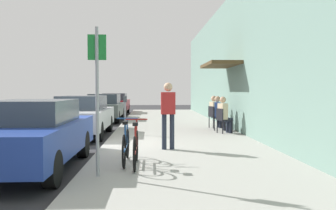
{
  "coord_description": "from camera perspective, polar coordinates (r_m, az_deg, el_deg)",
  "views": [
    {
      "loc": [
        1.33,
        -9.95,
        1.62
      ],
      "look_at": [
        2.25,
        8.78,
        0.86
      ],
      "focal_mm": 38.12,
      "sensor_mm": 36.0,
      "label": 1
    }
  ],
  "objects": [
    {
      "name": "parked_car_1",
      "position": [
        13.0,
        -13.58,
        -1.62
      ],
      "size": [
        1.8,
        4.4,
        1.43
      ],
      "color": "#B7B7BC",
      "rests_on": "ground_plane"
    },
    {
      "name": "cafe_chair_0",
      "position": [
        12.66,
        8.73,
        -2.21
      ],
      "size": [
        0.56,
        0.56,
        0.87
      ],
      "color": "black",
      "rests_on": "sidewalk_slab"
    },
    {
      "name": "pedestrian_standing",
      "position": [
        9.05,
        0.02,
        -0.84
      ],
      "size": [
        0.36,
        0.22,
        1.7
      ],
      "color": "#232838",
      "rests_on": "sidewalk_slab"
    },
    {
      "name": "parked_car_0",
      "position": [
        7.78,
        -21.04,
        -4.33
      ],
      "size": [
        1.8,
        4.4,
        1.42
      ],
      "color": "navy",
      "rests_on": "ground_plane"
    },
    {
      "name": "seated_patron_1",
      "position": [
        13.6,
        8.15,
        -1.09
      ],
      "size": [
        0.47,
        0.42,
        1.29
      ],
      "color": "#232838",
      "rests_on": "sidewalk_slab"
    },
    {
      "name": "parked_car_2",
      "position": [
        19.12,
        -10.11,
        -0.34
      ],
      "size": [
        1.8,
        4.4,
        1.44
      ],
      "color": "#47514C",
      "rests_on": "ground_plane"
    },
    {
      "name": "street_sign",
      "position": [
        6.32,
        -11.26,
        2.46
      ],
      "size": [
        0.32,
        0.06,
        2.6
      ],
      "color": "gray",
      "rests_on": "sidewalk_slab"
    },
    {
      "name": "seated_patron_0",
      "position": [
        12.68,
        8.97,
        -1.34
      ],
      "size": [
        0.51,
        0.47,
        1.29
      ],
      "color": "#232838",
      "rests_on": "sidewalk_slab"
    },
    {
      "name": "bicycle_0",
      "position": [
        7.16,
        -5.18,
        -6.85
      ],
      "size": [
        0.46,
        1.71,
        0.9
      ],
      "color": "black",
      "rests_on": "sidewalk_slab"
    },
    {
      "name": "building_facade",
      "position": [
        12.46,
        12.74,
        7.29
      ],
      "size": [
        1.4,
        32.0,
        5.42
      ],
      "color": "gray",
      "rests_on": "ground_plane"
    },
    {
      "name": "ground_plane",
      "position": [
        10.17,
        -10.35,
        -6.88
      ],
      "size": [
        60.0,
        60.0,
        0.0
      ],
      "primitive_type": "plane",
      "color": "#2D2D30"
    },
    {
      "name": "cafe_chair_2",
      "position": [
        14.39,
        7.32,
        -1.66
      ],
      "size": [
        0.55,
        0.55,
        0.87
      ],
      "color": "black",
      "rests_on": "sidewalk_slab"
    },
    {
      "name": "cafe_chair_1",
      "position": [
        13.61,
        7.9,
        -1.89
      ],
      "size": [
        0.51,
        0.51,
        0.87
      ],
      "color": "black",
      "rests_on": "sidewalk_slab"
    },
    {
      "name": "sidewalk_slab",
      "position": [
        12.09,
        1.59,
        -5.09
      ],
      "size": [
        4.5,
        32.0,
        0.12
      ],
      "primitive_type": "cube",
      "color": "#9E9B93",
      "rests_on": "ground_plane"
    },
    {
      "name": "seated_patron_2",
      "position": [
        14.41,
        7.54,
        -0.89
      ],
      "size": [
        0.5,
        0.45,
        1.29
      ],
      "color": "#232838",
      "rests_on": "sidewalk_slab"
    },
    {
      "name": "parking_meter",
      "position": [
        12.37,
        -6.88,
        -1.09
      ],
      "size": [
        0.12,
        0.1,
        1.32
      ],
      "color": "slate",
      "rests_on": "sidewalk_slab"
    },
    {
      "name": "bicycle_1",
      "position": [
        7.45,
        -6.75,
        -6.49
      ],
      "size": [
        0.46,
        1.71,
        0.9
      ],
      "color": "black",
      "rests_on": "sidewalk_slab"
    },
    {
      "name": "parked_car_3",
      "position": [
        24.51,
        -8.5,
        0.25
      ],
      "size": [
        1.8,
        4.4,
        1.44
      ],
      "color": "maroon",
      "rests_on": "ground_plane"
    }
  ]
}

